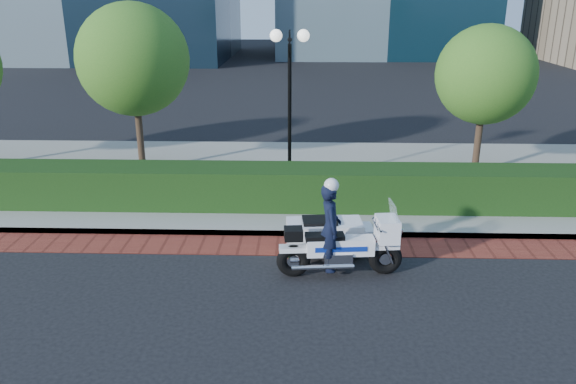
{
  "coord_description": "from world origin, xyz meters",
  "views": [
    {
      "loc": [
        1.4,
        -9.67,
        5.22
      ],
      "look_at": [
        1.04,
        2.22,
        1.0
      ],
      "focal_mm": 35.0,
      "sensor_mm": 36.0,
      "label": 1
    }
  ],
  "objects_px": {
    "lamppost": "(290,84)",
    "tree_c": "(486,75)",
    "police_motorcycle": "(332,236)",
    "tree_b": "(133,60)"
  },
  "relations": [
    {
      "from": "tree_b",
      "to": "lamppost",
      "type": "bearing_deg",
      "value": -16.11
    },
    {
      "from": "tree_c",
      "to": "tree_b",
      "type": "bearing_deg",
      "value": 180.0
    },
    {
      "from": "tree_b",
      "to": "police_motorcycle",
      "type": "relative_size",
      "value": 1.98
    },
    {
      "from": "lamppost",
      "to": "tree_b",
      "type": "relative_size",
      "value": 0.86
    },
    {
      "from": "tree_b",
      "to": "police_motorcycle",
      "type": "bearing_deg",
      "value": -47.41
    },
    {
      "from": "lamppost",
      "to": "police_motorcycle",
      "type": "distance_m",
      "value": 5.28
    },
    {
      "from": "lamppost",
      "to": "tree_c",
      "type": "xyz_separation_m",
      "value": [
        5.5,
        1.3,
        0.09
      ]
    },
    {
      "from": "lamppost",
      "to": "tree_c",
      "type": "bearing_deg",
      "value": 13.3
    },
    {
      "from": "tree_c",
      "to": "police_motorcycle",
      "type": "bearing_deg",
      "value": -127.19
    },
    {
      "from": "lamppost",
      "to": "tree_c",
      "type": "distance_m",
      "value": 5.65
    }
  ]
}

